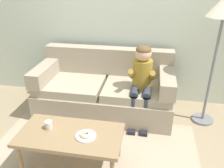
% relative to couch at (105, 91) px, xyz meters
% --- Properties ---
extents(ground, '(10.00, 10.00, 0.00)m').
position_rel_couch_xyz_m(ground, '(0.05, -0.84, -0.34)').
color(ground, '#9E896B').
extents(wall_back, '(8.00, 0.10, 2.80)m').
position_rel_couch_xyz_m(wall_back, '(0.05, 0.56, 1.06)').
color(wall_back, beige).
rests_on(wall_back, ground).
extents(area_rug, '(2.45, 1.72, 0.01)m').
position_rel_couch_xyz_m(area_rug, '(0.05, -1.09, -0.33)').
color(area_rug, tan).
rests_on(area_rug, ground).
extents(couch, '(1.95, 0.90, 0.91)m').
position_rel_couch_xyz_m(couch, '(0.00, 0.00, 0.00)').
color(couch, tan).
rests_on(couch, ground).
extents(coffee_table, '(1.08, 0.55, 0.43)m').
position_rel_couch_xyz_m(coffee_table, '(-0.13, -1.18, 0.05)').
color(coffee_table, '#937551').
rests_on(coffee_table, ground).
extents(person_child, '(0.34, 0.58, 1.10)m').
position_rel_couch_xyz_m(person_child, '(0.54, -0.20, 0.33)').
color(person_child, olive).
rests_on(person_child, ground).
extents(plate, '(0.21, 0.21, 0.01)m').
position_rel_couch_xyz_m(plate, '(0.05, -1.20, 0.10)').
color(plate, white).
rests_on(plate, coffee_table).
extents(donut, '(0.16, 0.16, 0.04)m').
position_rel_couch_xyz_m(donut, '(0.05, -1.20, 0.13)').
color(donut, beige).
rests_on(donut, plate).
extents(mug, '(0.08, 0.08, 0.09)m').
position_rel_couch_xyz_m(mug, '(-0.37, -1.14, 0.14)').
color(mug, silver).
rests_on(mug, coffee_table).
extents(toy_controller, '(0.23, 0.09, 0.05)m').
position_rel_couch_xyz_m(toy_controller, '(-0.54, -0.87, -0.31)').
color(toy_controller, '#339E56').
rests_on(toy_controller, ground).
extents(floor_lamp, '(0.41, 0.41, 1.72)m').
position_rel_couch_xyz_m(floor_lamp, '(1.44, -0.03, 1.14)').
color(floor_lamp, slate).
rests_on(floor_lamp, ground).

